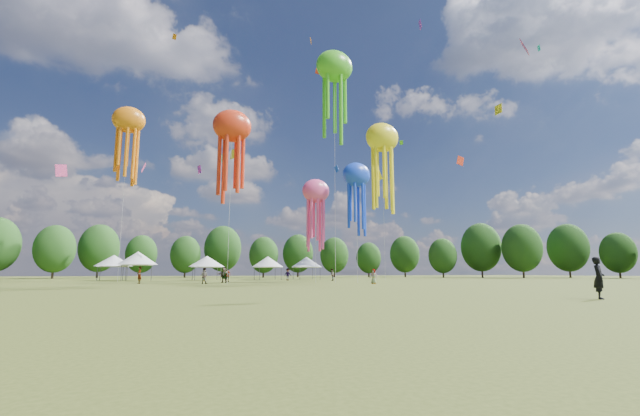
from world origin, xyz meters
name	(u,v)px	position (x,y,z in m)	size (l,w,h in m)	color
ground	(474,302)	(0.00, 0.00, 0.00)	(300.00, 300.00, 0.00)	#384416
observer_main	(599,278)	(6.57, -0.77, 0.96)	(0.70, 0.46, 1.92)	black
spectator_near	(204,276)	(-7.24, 32.40, 0.85)	(0.83, 0.64, 1.70)	gray
spectators_far	(262,275)	(1.28, 41.71, 0.90)	(26.65, 24.22, 1.89)	gray
festival_tents	(205,261)	(-4.54, 56.16, 3.05)	(36.01, 9.56, 4.31)	#47474C
show_kites	(314,143)	(8.32, 40.66, 19.56)	(45.40, 21.69, 29.68)	red
small_kites	(249,56)	(-1.19, 41.73, 31.59)	(72.48, 65.56, 44.04)	red
treeline	(205,242)	(-3.87, 62.51, 6.54)	(201.57, 95.24, 13.43)	#38281C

